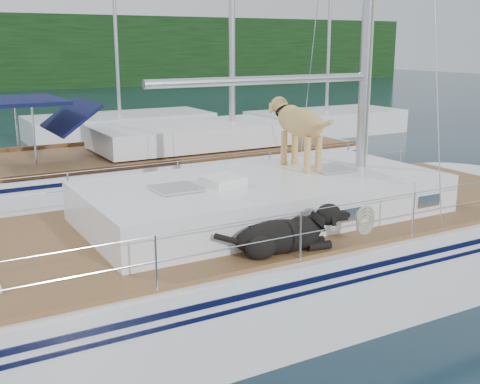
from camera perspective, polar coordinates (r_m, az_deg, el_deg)
ground at (r=8.90m, az=-2.20°, el=-10.71°), size 120.00×120.00×0.00m
main_sailboat at (r=8.68m, az=-1.60°, el=-6.47°), size 12.00×3.80×14.01m
neighbor_sailboat at (r=15.03m, az=-8.39°, el=1.95°), size 11.00×3.50×13.30m
bg_boat_center at (r=24.65m, az=-11.29°, el=6.08°), size 7.20×3.00×11.65m
bg_boat_east at (r=25.79m, az=8.16°, el=6.56°), size 6.40×3.00×11.65m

